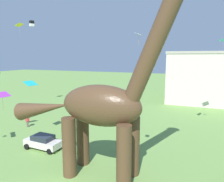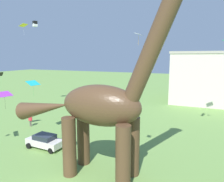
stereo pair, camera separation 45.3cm
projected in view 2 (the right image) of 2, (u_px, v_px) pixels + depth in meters
name	position (u px, v px, depth m)	size (l,w,h in m)	color
dinosaur_sculpture	(100.00, 105.00, 17.68)	(16.34, 3.46, 17.08)	#513823
parked_sedan_left	(45.00, 141.00, 23.90)	(4.27, 2.02, 1.55)	silver
person_strolling_adult	(83.00, 126.00, 28.13)	(0.67, 0.30, 1.79)	#6B6056
person_far_spectator	(30.00, 119.00, 31.28)	(0.65, 0.29, 1.75)	#6B6056
kite_near_high	(23.00, 25.00, 39.77)	(1.27, 1.66, 2.00)	yellow
kite_apex	(35.00, 24.00, 31.03)	(0.72, 0.72, 0.78)	black
kite_mid_right	(139.00, 34.00, 15.69)	(0.54, 0.72, 0.89)	white
kite_trailing	(33.00, 83.00, 26.25)	(1.16, 1.59, 1.98)	#19B2B7
kite_far_left	(4.00, 94.00, 21.22)	(1.14, 1.47, 1.75)	purple
background_building_block	(211.00, 77.00, 47.13)	(16.49, 13.00, 11.26)	beige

